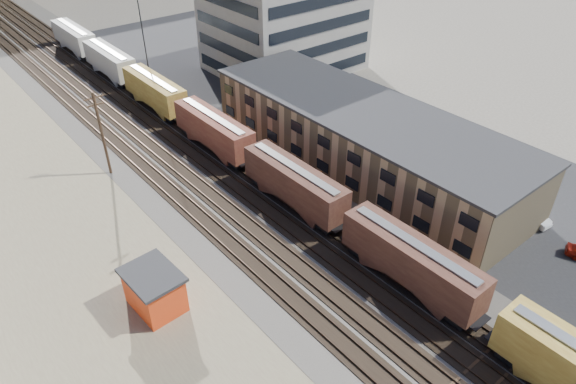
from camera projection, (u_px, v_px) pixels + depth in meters
ground at (465, 373)px, 37.08m from camera, size 300.00×300.00×0.00m
ballast_bed at (146, 127)px, 68.80m from camera, size 18.00×200.00×0.06m
dirt_yard at (11, 220)px, 51.97m from camera, size 24.00×180.00×0.03m
asphalt_lot at (342, 118)px, 70.82m from camera, size 26.00×120.00×0.04m
rail_tracks at (143, 127)px, 68.46m from camera, size 11.40×200.00×0.24m
freight_train at (251, 154)px, 57.35m from camera, size 3.00×119.74×4.46m
warehouse at (362, 138)px, 58.73m from camera, size 12.40×40.40×7.25m
office_tower at (284, 12)px, 81.36m from camera, size 22.60×18.60×18.45m
utility_pole_north at (102, 132)px, 56.27m from camera, size 2.20×0.32×10.00m
radio_mast at (143, 32)px, 73.13m from camera, size 1.20×0.16×18.00m
maintenance_shed at (155, 290)px, 41.38m from camera, size 4.05×5.11×3.61m
parked_car_white at (530, 215)px, 51.53m from camera, size 1.89×4.34×1.39m
parked_car_blue at (314, 79)px, 80.72m from camera, size 4.60×5.90×1.49m
parked_car_far at (324, 74)px, 82.28m from camera, size 2.65×4.95×1.60m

